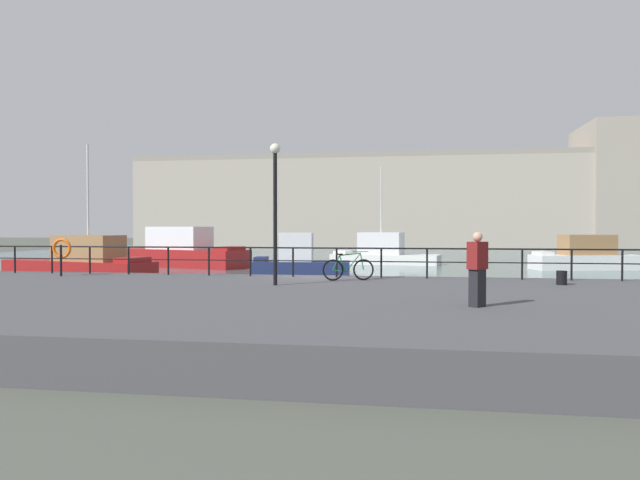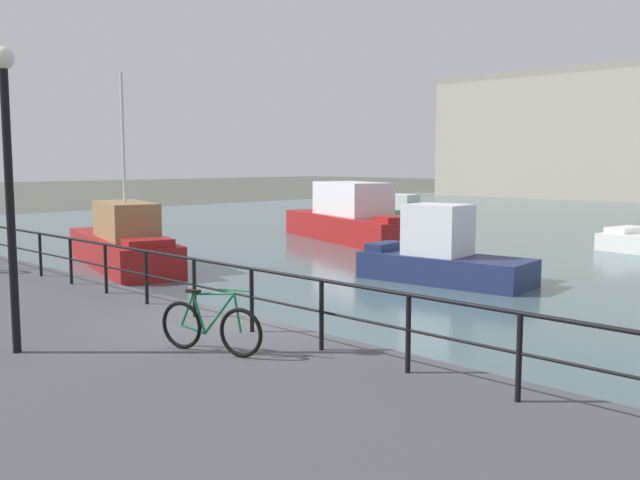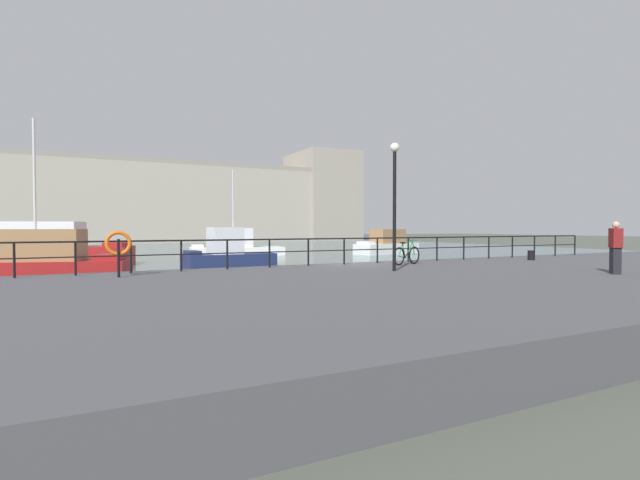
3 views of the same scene
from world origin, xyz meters
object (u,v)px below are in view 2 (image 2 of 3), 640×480
object	(u,v)px
moored_harbor_tender	(123,243)
parked_bicycle	(210,327)
quay_lamp_post	(8,159)
moored_small_launch	(442,256)
moored_blue_motorboat	(354,219)
moored_green_narrowboat	(397,211)

from	to	relation	value
moored_harbor_tender	parked_bicycle	size ratio (longest dim) A/B	4.99
moored_harbor_tender	quay_lamp_post	distance (m)	14.62
moored_small_launch	moored_harbor_tender	world-z (taller)	moored_harbor_tender
moored_harbor_tender	parked_bicycle	xyz separation A→B (m)	(13.69, -6.38, 0.41)
moored_small_launch	moored_blue_motorboat	bearing A→B (deg)	-40.72
moored_blue_motorboat	moored_harbor_tender	world-z (taller)	moored_harbor_tender
moored_harbor_tender	parked_bicycle	distance (m)	15.11
moored_blue_motorboat	moored_small_launch	xyz separation A→B (m)	(9.45, -6.56, -0.20)
parked_bicycle	quay_lamp_post	size ratio (longest dim) A/B	0.39
moored_small_launch	parked_bicycle	bearing A→B (deg)	103.08
moored_green_narrowboat	moored_harbor_tender	size ratio (longest dim) A/B	0.87
moored_blue_motorboat	moored_harbor_tender	distance (m)	11.83
moored_green_narrowboat	parked_bicycle	xyz separation A→B (m)	(19.25, -28.69, 0.67)
moored_harbor_tender	quay_lamp_post	xyz separation A→B (m)	(11.64, -8.37, 2.85)
quay_lamp_post	moored_harbor_tender	bearing A→B (deg)	144.30
moored_small_launch	quay_lamp_post	world-z (taller)	quay_lamp_post
moored_blue_motorboat	quay_lamp_post	size ratio (longest dim) A/B	2.29
moored_green_narrowboat	moored_small_launch	distance (m)	22.85
moored_blue_motorboat	parked_bicycle	xyz separation A→B (m)	(13.47, -18.21, 0.26)
moored_small_launch	moored_harbor_tender	xyz separation A→B (m)	(-9.67, -5.27, 0.04)
moored_small_launch	quay_lamp_post	bearing A→B (deg)	92.28
moored_blue_motorboat	parked_bicycle	distance (m)	22.66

